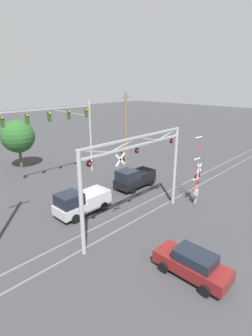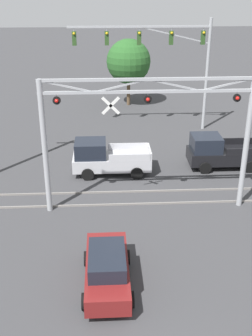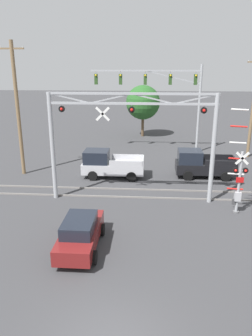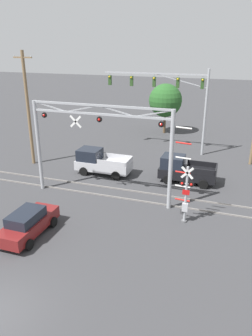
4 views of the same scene
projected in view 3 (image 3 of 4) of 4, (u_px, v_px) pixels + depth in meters
name	position (u px, v px, depth m)	size (l,w,h in m)	color
rail_track_near	(132.00, 197.00, 21.66)	(80.00, 0.08, 0.10)	gray
rail_track_far	(133.00, 189.00, 23.02)	(80.00, 0.08, 0.10)	gray
crossing_gantry	(131.00, 133.00, 20.05)	(10.30, 0.30, 6.86)	#9EA0A5
crossing_signal_mast	(238.00, 181.00, 18.92)	(1.30, 0.35, 6.18)	#9EA0A5
traffic_signal_span	(169.00, 91.00, 31.15)	(10.54, 0.39, 8.43)	#9EA0A5
pickup_truck_lead	(109.00, 164.00, 25.44)	(4.74, 2.18, 2.11)	#B7B7BC
pickup_truck_following	(201.00, 164.00, 25.47)	(4.54, 2.18, 2.11)	black
sedan_waiting	(80.00, 233.00, 15.54)	(1.92, 4.28, 1.61)	maroon
utility_pole_left	(18.00, 109.00, 24.88)	(1.80, 0.28, 10.12)	brown
background_tree_beyond_span	(143.00, 103.00, 38.75)	(4.03, 4.03, 6.09)	brown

